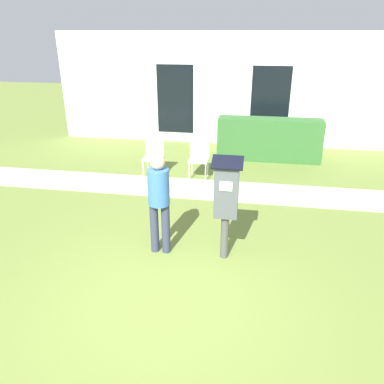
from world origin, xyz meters
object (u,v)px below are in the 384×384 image
at_px(outdoor_chair_left, 154,154).
at_px(outdoor_chair_middle, 199,155).
at_px(person_standing, 159,197).
at_px(parking_meter, 226,196).

xyz_separation_m(outdoor_chair_left, outdoor_chair_middle, (1.08, 0.06, 0.00)).
bearing_deg(person_standing, outdoor_chair_left, 131.25).
height_order(parking_meter, outdoor_chair_left, parking_meter).
bearing_deg(person_standing, parking_meter, 24.92).
xyz_separation_m(parking_meter, outdoor_chair_left, (-1.97, 3.29, -0.49)).
xyz_separation_m(person_standing, outdoor_chair_middle, (0.10, 3.35, -0.40)).
bearing_deg(outdoor_chair_middle, outdoor_chair_left, 167.36).
bearing_deg(parking_meter, person_standing, -179.78).
distance_m(person_standing, outdoor_chair_left, 3.46).
distance_m(parking_meter, outdoor_chair_middle, 3.50).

